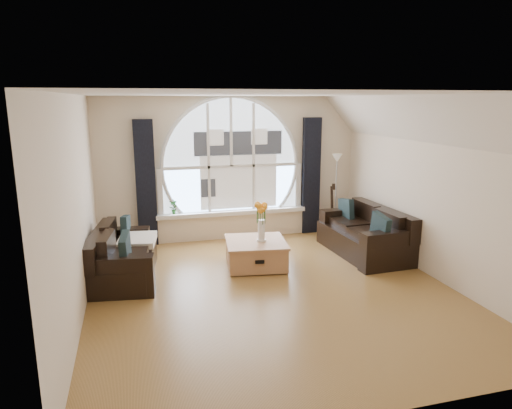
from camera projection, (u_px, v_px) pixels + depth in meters
name	position (u px, v px, depth m)	size (l,w,h in m)	color
ground	(273.00, 291.00, 6.49)	(5.00, 5.50, 0.01)	brown
ceiling	(274.00, 94.00, 5.89)	(5.00, 5.50, 0.01)	silver
wall_back	(231.00, 168.00, 8.78)	(5.00, 0.01, 2.70)	beige
wall_front	(377.00, 267.00, 3.60)	(5.00, 0.01, 2.70)	beige
wall_left	(76.00, 208.00, 5.55)	(0.01, 5.50, 2.70)	beige
wall_right	(434.00, 188.00, 6.83)	(0.01, 5.50, 2.70)	beige
attic_slope	(422.00, 120.00, 6.53)	(0.92, 5.50, 0.72)	silver
arched_window	(231.00, 154.00, 8.69)	(2.60, 0.06, 2.15)	silver
window_sill	(232.00, 212.00, 8.87)	(2.90, 0.22, 0.08)	white
window_frame	(231.00, 154.00, 8.66)	(2.76, 0.08, 2.15)	white
neighbor_house	(239.00, 161.00, 8.74)	(1.70, 0.02, 1.50)	silver
curtain_left	(146.00, 184.00, 8.30)	(0.35, 0.12, 2.30)	black
curtain_right	(311.00, 176.00, 9.12)	(0.35, 0.12, 2.30)	black
sofa_left	(123.00, 252.00, 6.88)	(0.84, 1.68, 0.75)	black
sofa_right	(364.00, 232.00, 7.95)	(0.91, 1.82, 0.81)	black
coffee_chest	(256.00, 252.00, 7.41)	(0.95, 0.95, 0.46)	#A67048
throw_blanket	(137.00, 240.00, 7.14)	(0.55, 0.55, 0.10)	silver
vase_flowers	(261.00, 217.00, 7.27)	(0.24, 0.24, 0.70)	white
floor_lamp	(336.00, 194.00, 9.13)	(0.24, 0.24, 1.60)	#B2B2B2
guitar	(330.00, 209.00, 9.04)	(0.36, 0.24, 1.06)	brown
potted_plant	(173.00, 207.00, 8.55)	(0.15, 0.10, 0.28)	#1E6023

